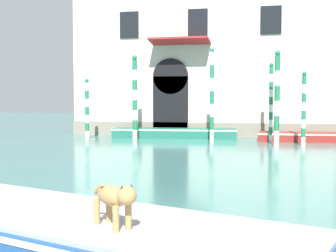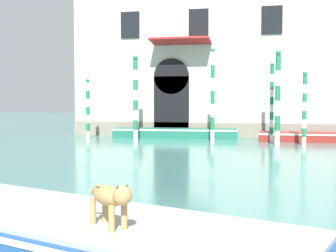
{
  "view_description": "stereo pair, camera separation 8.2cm",
  "coord_description": "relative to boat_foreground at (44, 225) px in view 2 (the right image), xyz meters",
  "views": [
    {
      "loc": [
        7.26,
        -2.45,
        2.22
      ],
      "look_at": [
        3.65,
        13.85,
        1.2
      ],
      "focal_mm": 50.0,
      "sensor_mm": 36.0,
      "label": 1
    },
    {
      "loc": [
        7.34,
        -2.43,
        2.22
      ],
      "look_at": [
        3.65,
        13.85,
        1.2
      ],
      "focal_mm": 50.0,
      "sensor_mm": 36.0,
      "label": 2
    }
  ],
  "objects": [
    {
      "name": "boat_moored_near_palazzo",
      "position": [
        -1.9,
        18.69,
        -0.02
      ],
      "size": [
        6.9,
        1.88,
        0.52
      ],
      "rotation": [
        0.0,
        0.0,
        0.08
      ],
      "color": "#1E6651",
      "rests_on": "ground_plane"
    },
    {
      "name": "mooring_pole_3",
      "position": [
        -3.67,
        17.0,
        1.93
      ],
      "size": [
        0.26,
        0.26,
        4.4
      ],
      "color": "white",
      "rests_on": "ground_plane"
    },
    {
      "name": "mooring_pole_2",
      "position": [
        -6.33,
        17.0,
        1.34
      ],
      "size": [
        0.22,
        0.22,
        3.22
      ],
      "color": "white",
      "rests_on": "ground_plane"
    },
    {
      "name": "dog_on_deck",
      "position": [
        1.35,
        -0.78,
        0.65
      ],
      "size": [
        0.76,
        0.65,
        0.61
      ],
      "rotation": [
        0.0,
        0.0,
        -0.68
      ],
      "color": "tan",
      "rests_on": "boat_foreground"
    },
    {
      "name": "mooring_pole_4",
      "position": [
        3.54,
        15.62,
        1.91
      ],
      "size": [
        0.25,
        0.25,
        4.36
      ],
      "color": "white",
      "rests_on": "ground_plane"
    },
    {
      "name": "boat_moored_far",
      "position": [
        4.97,
        18.1,
        -0.05
      ],
      "size": [
        4.76,
        1.74,
        0.46
      ],
      "rotation": [
        0.0,
        0.0,
        0.04
      ],
      "color": "maroon",
      "rests_on": "ground_plane"
    },
    {
      "name": "boat_foreground",
      "position": [
        0.0,
        0.0,
        0.0
      ],
      "size": [
        8.76,
        4.8,
        0.55
      ],
      "rotation": [
        0.0,
        0.0,
        -0.31
      ],
      "color": "#234C8C",
      "rests_on": "ground_plane"
    },
    {
      "name": "mooring_pole_0",
      "position": [
        3.27,
        17.33,
        1.69
      ],
      "size": [
        0.21,
        0.21,
        3.93
      ],
      "color": "white",
      "rests_on": "ground_plane"
    },
    {
      "name": "mooring_pole_5",
      "position": [
        0.43,
        16.5,
        2.04
      ],
      "size": [
        0.21,
        0.21,
        4.63
      ],
      "color": "white",
      "rests_on": "ground_plane"
    },
    {
      "name": "mooring_pole_1",
      "position": [
        4.75,
        15.93,
        1.43
      ],
      "size": [
        0.21,
        0.21,
        3.41
      ],
      "color": "white",
      "rests_on": "ground_plane"
    }
  ]
}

